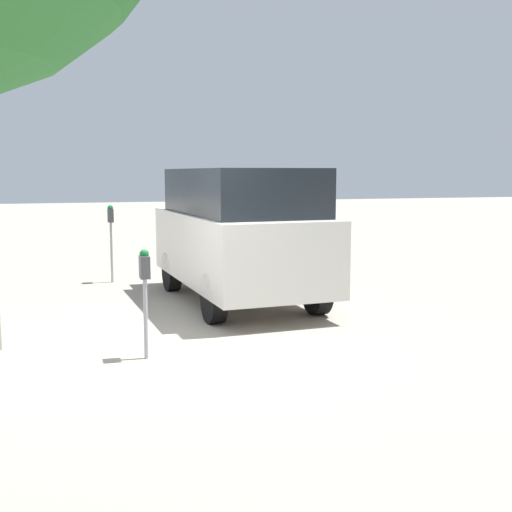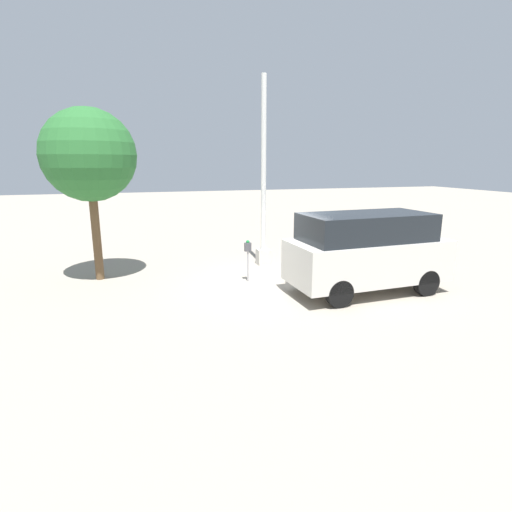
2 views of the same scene
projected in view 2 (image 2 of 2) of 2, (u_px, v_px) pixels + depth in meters
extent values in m
plane|color=gray|center=(276.00, 284.00, 12.05)|extent=(80.00, 80.00, 0.00)
cylinder|color=#9E9EA3|center=(248.00, 266.00, 12.19)|extent=(0.05, 0.05, 0.96)
cube|color=#47474C|center=(248.00, 247.00, 12.05)|extent=(0.20, 0.11, 0.26)
sphere|color=#14662D|center=(248.00, 242.00, 12.02)|extent=(0.11, 0.11, 0.11)
cylinder|color=#9E9EA3|center=(403.00, 252.00, 13.65)|extent=(0.05, 0.05, 1.20)
cube|color=#47474C|center=(405.00, 231.00, 13.48)|extent=(0.20, 0.11, 0.26)
sphere|color=#14662D|center=(405.00, 226.00, 13.45)|extent=(0.11, 0.11, 0.11)
cube|color=beige|center=(263.00, 257.00, 14.29)|extent=(0.44, 0.44, 0.55)
cylinder|color=silver|center=(264.00, 165.00, 13.56)|extent=(0.17, 0.17, 5.84)
cube|color=beige|center=(367.00, 260.00, 11.11)|extent=(4.50, 2.07, 1.13)
cube|color=black|center=(366.00, 227.00, 10.86)|extent=(3.61, 1.88, 0.74)
cube|color=orange|center=(414.00, 263.00, 12.47)|extent=(0.09, 0.12, 0.20)
cylinder|color=black|center=(388.00, 268.00, 12.44)|extent=(0.73, 0.26, 0.72)
cylinder|color=black|center=(426.00, 283.00, 10.93)|extent=(0.73, 0.26, 0.72)
cylinder|color=black|center=(309.00, 276.00, 11.55)|extent=(0.73, 0.26, 0.72)
cylinder|color=black|center=(339.00, 293.00, 10.03)|extent=(0.73, 0.26, 0.72)
cylinder|color=brown|center=(96.00, 235.00, 12.23)|extent=(0.26, 0.26, 2.83)
sphere|color=#28662D|center=(89.00, 155.00, 11.69)|extent=(2.72, 2.72, 2.72)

